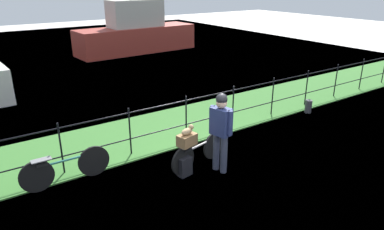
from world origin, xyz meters
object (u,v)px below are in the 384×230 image
terrier_dog (188,131)px  bicycle_parked (65,168)px  bicycle_main (198,152)px  backpack_on_paving (185,166)px  mooring_bollard (308,106)px  moored_boat_mid (136,33)px  cyclist_person (221,126)px  wooden_crate (187,140)px

terrier_dog → bicycle_parked: (-2.20, 0.96, -0.58)m
bicycle_main → backpack_on_paving: (-0.45, -0.15, -0.12)m
terrier_dog → mooring_bollard: size_ratio=0.83×
terrier_dog → backpack_on_paving: bearing=-148.2°
bicycle_parked → moored_boat_mid: size_ratio=0.26×
backpack_on_paving → mooring_bollard: (5.03, 0.94, -0.00)m
bicycle_main → cyclist_person: (0.26, -0.40, 0.68)m
bicycle_main → terrier_dog: bearing=-167.5°
terrier_dog → backpack_on_paving: terrier_dog is taller
bicycle_main → cyclist_person: bearing=-56.9°
cyclist_person → moored_boat_mid: bearing=71.1°
bicycle_main → bicycle_parked: (-2.51, 0.89, 0.01)m
bicycle_parked → wooden_crate: bearing=-23.8°
bicycle_main → mooring_bollard: 4.65m
terrier_dog → mooring_bollard: (4.89, 0.86, -0.73)m
bicycle_main → wooden_crate: 0.53m
wooden_crate → bicycle_parked: 2.41m
backpack_on_paving → bicycle_parked: bicycle_parked is taller
terrier_dog → moored_boat_mid: size_ratio=0.05×
bicycle_parked → moored_boat_mid: (7.13, 11.42, 0.66)m
cyclist_person → bicycle_parked: size_ratio=0.98×
backpack_on_paving → wooden_crate: bearing=-154.0°
terrier_dog → cyclist_person: 0.66m
bicycle_parked → mooring_bollard: bearing=-0.8°
bicycle_main → bicycle_parked: 2.66m
cyclist_person → moored_boat_mid: (4.36, 12.71, 0.00)m
bicycle_parked → cyclist_person: bearing=-25.0°
wooden_crate → terrier_dog: (0.02, 0.01, 0.20)m
backpack_on_paving → mooring_bollard: 5.11m
bicycle_main → moored_boat_mid: size_ratio=0.23×
bicycle_main → mooring_bollard: (4.58, 0.79, -0.13)m
mooring_bollard → bicycle_parked: (-7.09, 0.10, 0.14)m
terrier_dog → cyclist_person: bearing=-30.5°
backpack_on_paving → moored_boat_mid: (5.07, 12.47, 0.80)m
backpack_on_paving → cyclist_person: bearing=151.6°
cyclist_person → mooring_bollard: (4.32, 1.19, -0.81)m
terrier_dog → bicycle_parked: size_ratio=0.19×
moored_boat_mid → cyclist_person: bearing=-108.9°
terrier_dog → moored_boat_mid: moored_boat_mid is taller
mooring_bollard → bicycle_parked: size_ratio=0.23×
bicycle_main → mooring_bollard: size_ratio=3.94×
mooring_bollard → bicycle_parked: bicycle_parked is taller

